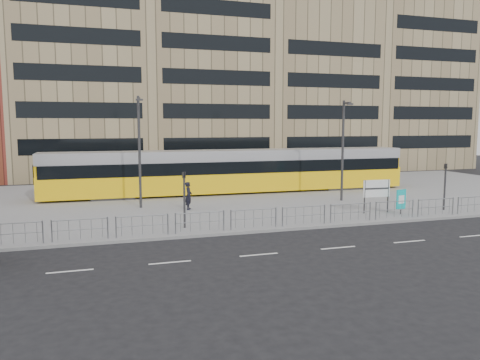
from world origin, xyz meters
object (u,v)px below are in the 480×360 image
object	(u,v)px
tram	(233,171)
pedestrian	(189,196)
lamp_post_east	(343,146)
ad_panel	(401,200)
traffic_light_west	(184,192)
station_sign	(377,190)
traffic_light_east	(445,180)
lamp_post_west	(139,147)

from	to	relation	value
tram	pedestrian	size ratio (longest dim) A/B	16.28
pedestrian	lamp_post_east	xyz separation A→B (m)	(11.65, 0.23, 3.14)
ad_panel	lamp_post_east	world-z (taller)	lamp_post_east
pedestrian	traffic_light_west	world-z (taller)	traffic_light_west
station_sign	traffic_light_east	size ratio (longest dim) A/B	0.69
traffic_light_west	lamp_post_west	bearing A→B (deg)	89.47
tram	lamp_post_west	xyz separation A→B (m)	(-8.03, -4.92, 2.36)
ad_panel	traffic_light_east	size ratio (longest dim) A/B	0.51
traffic_light_east	lamp_post_west	size ratio (longest dim) A/B	0.41
lamp_post_west	lamp_post_east	size ratio (longest dim) A/B	1.02
tram	ad_panel	size ratio (longest dim) A/B	19.15
pedestrian	traffic_light_east	xyz separation A→B (m)	(16.22, -5.18, 1.05)
ad_panel	lamp_post_west	distance (m)	17.44
lamp_post_east	tram	bearing A→B (deg)	136.28
tram	lamp_post_west	size ratio (longest dim) A/B	4.00
tram	ad_panel	bearing A→B (deg)	-57.57
lamp_post_east	station_sign	bearing A→B (deg)	-93.70
tram	traffic_light_west	distance (m)	13.52
ad_panel	traffic_light_west	bearing A→B (deg)	163.70
traffic_light_west	traffic_light_east	world-z (taller)	same
traffic_light_west	station_sign	bearing A→B (deg)	-11.03
tram	traffic_light_east	bearing A→B (deg)	-45.62
tram	lamp_post_west	bearing A→B (deg)	-147.76
pedestrian	traffic_light_east	distance (m)	17.06
pedestrian	tram	bearing A→B (deg)	-16.79
ad_panel	traffic_light_west	distance (m)	13.86
station_sign	traffic_light_west	world-z (taller)	traffic_light_west
tram	pedestrian	distance (m)	8.31
station_sign	traffic_light_east	distance (m)	4.94
lamp_post_west	traffic_light_east	bearing A→B (deg)	-19.54
station_sign	pedestrian	size ratio (longest dim) A/B	1.15
station_sign	lamp_post_west	distance (m)	15.89
lamp_post_west	lamp_post_east	bearing A→B (deg)	-5.49
tram	station_sign	distance (m)	12.90
ad_panel	traffic_light_east	world-z (taller)	traffic_light_east
station_sign	traffic_light_east	bearing A→B (deg)	-2.23
tram	ad_panel	xyz separation A→B (m)	(7.51, -12.16, -0.86)
station_sign	ad_panel	xyz separation A→B (m)	(1.21, -0.91, -0.55)
lamp_post_west	station_sign	bearing A→B (deg)	-23.84
tram	traffic_light_east	distance (m)	16.22
traffic_light_west	lamp_post_west	distance (m)	7.56
tram	lamp_post_west	world-z (taller)	lamp_post_west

